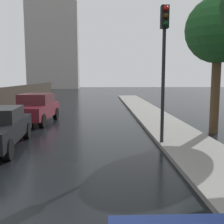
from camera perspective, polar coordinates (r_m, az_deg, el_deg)
name	(u,v)px	position (r m, az deg, el deg)	size (l,w,h in m)	color
car_maroon_mid_road	(35,108)	(15.10, -15.86, 0.81)	(2.06, 4.16, 1.55)	maroon
traffic_light	(164,50)	(9.70, 10.90, 12.71)	(0.26, 0.39, 4.71)	black
street_tree_mid	(218,31)	(12.68, 21.47, 15.51)	(2.77, 2.77, 5.80)	#4C3823
distant_tower	(54,27)	(59.15, -12.18, 17.02)	(10.26, 8.36, 24.85)	#9E9993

